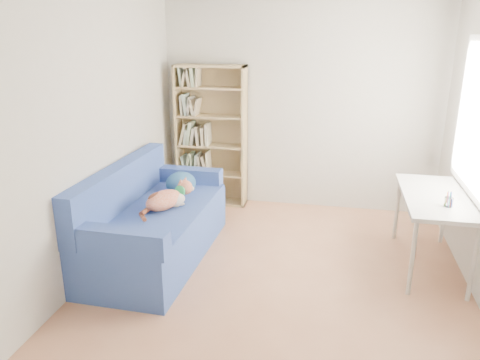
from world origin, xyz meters
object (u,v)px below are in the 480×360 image
sofa (153,224)px  bookshelf (211,142)px  desk (434,202)px  pen_cup (449,201)px

sofa → bookshelf: 1.74m
desk → pen_cup: (0.05, -0.30, 0.12)m
bookshelf → pen_cup: bearing=-31.5°
bookshelf → pen_cup: size_ratio=12.64×
sofa → bookshelf: size_ratio=1.08×
sofa → desk: bearing=8.9°
bookshelf → desk: bookshelf is taller
sofa → pen_cup: (2.80, 0.06, 0.44)m
sofa → desk: 2.78m
sofa → desk: (2.74, 0.35, 0.32)m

